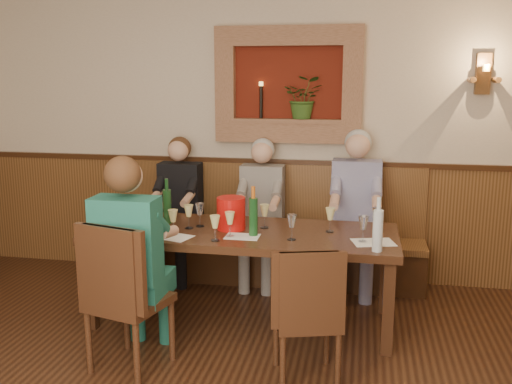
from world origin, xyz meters
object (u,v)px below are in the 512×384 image
wine_bottle_green_a (253,216)px  water_bottle (378,229)px  person_bench_left (178,222)px  wine_bottle_green_b (167,205)px  person_bench_mid (261,226)px  person_bench_right (355,226)px  chair_near_left (129,326)px  spittoon_bucket (231,213)px  person_chair_front (134,278)px  dining_table (242,239)px  chair_near_right (307,341)px  bench (263,247)px

wine_bottle_green_a → water_bottle: 0.94m
person_bench_left → wine_bottle_green_b: bearing=-77.9°
person_bench_left → wine_bottle_green_b: size_ratio=3.71×
person_bench_mid → person_bench_right: (0.86, -0.00, 0.05)m
person_bench_left → water_bottle: (1.83, -1.19, 0.34)m
chair_near_left → person_bench_mid: person_bench_mid is taller
person_bench_right → wine_bottle_green_a: bearing=-127.7°
spittoon_bucket → wine_bottle_green_a: size_ratio=0.67×
person_chair_front → wine_bottle_green_a: 1.00m
wine_bottle_green_a → wine_bottle_green_b: size_ratio=1.03×
person_bench_mid → dining_table: bearing=-89.7°
chair_near_left → chair_near_right: bearing=18.6°
person_chair_front → spittoon_bucket: 0.98m
person_bench_left → water_bottle: bearing=-32.9°
dining_table → water_bottle: (1.03, -0.35, 0.23)m
person_bench_mid → wine_bottle_green_b: size_ratio=3.72×
chair_near_left → person_bench_left: size_ratio=0.75×
chair_near_right → wine_bottle_green_a: (-0.48, 0.68, 0.64)m
wine_bottle_green_b → bench: bearing=52.1°
person_bench_right → person_bench_mid: bearing=179.8°
wine_bottle_green_b → person_bench_right: bearing=25.8°
person_bench_right → wine_bottle_green_a: size_ratio=3.87×
chair_near_left → wine_bottle_green_b: wine_bottle_green_b is taller
chair_near_right → person_bench_right: (0.26, 1.65, 0.34)m
person_bench_mid → wine_bottle_green_b: bearing=-131.4°
chair_near_right → dining_table: bearing=110.6°
person_bench_mid → person_bench_right: size_ratio=0.93×
spittoon_bucket → person_chair_front: bearing=-121.5°
bench → person_chair_front: bearing=-108.7°
person_bench_left → wine_bottle_green_a: 1.38m
person_bench_right → person_bench_left: bearing=179.9°
chair_near_left → wine_bottle_green_a: wine_bottle_green_a is taller
person_chair_front → wine_bottle_green_a: size_ratio=3.81×
chair_near_right → wine_bottle_green_b: size_ratio=2.48×
person_chair_front → wine_bottle_green_b: bearing=94.3°
dining_table → person_bench_mid: person_bench_mid is taller
bench → person_bench_mid: bearing=-92.6°
bench → chair_near_right: size_ratio=3.27×
person_bench_left → dining_table: bearing=-46.1°
chair_near_right → bench: bearing=93.1°
person_bench_left → person_bench_right: bearing=-0.1°
person_bench_mid → spittoon_bucket: person_bench_mid is taller
dining_table → wine_bottle_green_a: 0.29m
person_bench_mid → person_chair_front: size_ratio=0.95×
person_bench_right → person_chair_front: person_bench_right is taller
wine_bottle_green_a → wine_bottle_green_b: (-0.76, 0.24, -0.01)m
bench → spittoon_bucket: bearing=-95.8°
person_chair_front → spittoon_bucket: size_ratio=5.68×
person_chair_front → spittoon_bucket: (0.49, 0.80, 0.28)m
wine_bottle_green_a → person_bench_left: bearing=133.5°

